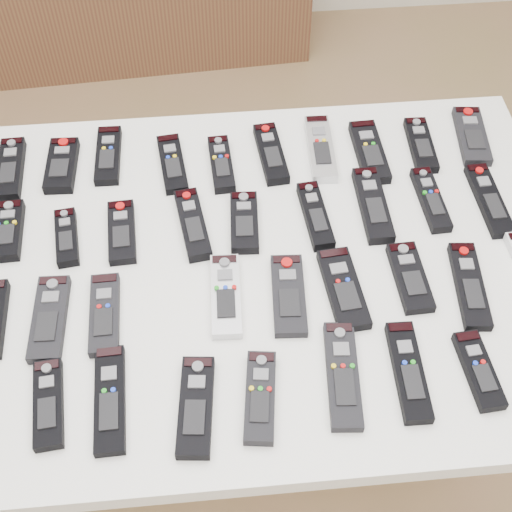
{
  "coord_description": "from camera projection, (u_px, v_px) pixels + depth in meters",
  "views": [
    {
      "loc": [
        -0.05,
        -0.83,
        1.88
      ],
      "look_at": [
        0.02,
        0.01,
        0.8
      ],
      "focal_mm": 50.0,
      "sensor_mm": 36.0,
      "label": 1
    }
  ],
  "objects": [
    {
      "name": "remote_3",
      "position": [
        172.0,
        164.0,
        1.54
      ],
      "size": [
        0.07,
        0.17,
        0.02
      ],
      "primitive_type": "cube",
      "rotation": [
        0.0,
        0.0,
        0.11
      ],
      "color": "black",
      "rests_on": "table"
    },
    {
      "name": "remote_17",
      "position": [
        431.0,
        200.0,
        1.47
      ],
      "size": [
        0.05,
        0.17,
        0.02
      ],
      "primitive_type": "cube",
      "rotation": [
        0.0,
        0.0,
        0.05
      ],
      "color": "black",
      "rests_on": "table"
    },
    {
      "name": "table",
      "position": [
        256.0,
        280.0,
        1.43
      ],
      "size": [
        1.25,
        0.88,
        0.78
      ],
      "color": "white",
      "rests_on": "ground"
    },
    {
      "name": "remote_9",
      "position": [
        472.0,
        136.0,
        1.59
      ],
      "size": [
        0.08,
        0.18,
        0.02
      ],
      "primitive_type": "cube",
      "rotation": [
        0.0,
        0.0,
        -0.1
      ],
      "color": "black",
      "rests_on": "table"
    },
    {
      "name": "remote_29",
      "position": [
        48.0,
        404.0,
        1.19
      ],
      "size": [
        0.06,
        0.16,
        0.02
      ],
      "primitive_type": "cube",
      "rotation": [
        0.0,
        0.0,
        0.09
      ],
      "color": "black",
      "rests_on": "table"
    },
    {
      "name": "remote_33",
      "position": [
        343.0,
        375.0,
        1.22
      ],
      "size": [
        0.07,
        0.21,
        0.02
      ],
      "primitive_type": "cube",
      "rotation": [
        0.0,
        0.0,
        -0.08
      ],
      "color": "black",
      "rests_on": "table"
    },
    {
      "name": "remote_14",
      "position": [
        244.0,
        222.0,
        1.43
      ],
      "size": [
        0.06,
        0.15,
        0.02
      ],
      "primitive_type": "cube",
      "rotation": [
        0.0,
        0.0,
        -0.06
      ],
      "color": "black",
      "rests_on": "table"
    },
    {
      "name": "remote_7",
      "position": [
        369.0,
        152.0,
        1.55
      ],
      "size": [
        0.06,
        0.18,
        0.02
      ],
      "primitive_type": "cube",
      "rotation": [
        0.0,
        0.0,
        0.03
      ],
      "color": "black",
      "rests_on": "table"
    },
    {
      "name": "ground",
      "position": [
        247.0,
        433.0,
        2.0
      ],
      "size": [
        4.0,
        4.0,
        0.0
      ],
      "primitive_type": "plane",
      "color": "olive",
      "rests_on": "ground"
    },
    {
      "name": "remote_13",
      "position": [
        193.0,
        224.0,
        1.43
      ],
      "size": [
        0.07,
        0.18,
        0.02
      ],
      "primitive_type": "cube",
      "rotation": [
        0.0,
        0.0,
        0.14
      ],
      "color": "black",
      "rests_on": "table"
    },
    {
      "name": "remote_20",
      "position": [
        49.0,
        318.0,
        1.29
      ],
      "size": [
        0.06,
        0.18,
        0.02
      ],
      "primitive_type": "cube",
      "rotation": [
        0.0,
        0.0,
        -0.04
      ],
      "color": "black",
      "rests_on": "table"
    },
    {
      "name": "remote_21",
      "position": [
        105.0,
        314.0,
        1.3
      ],
      "size": [
        0.05,
        0.17,
        0.02
      ],
      "primitive_type": "cube",
      "rotation": [
        0.0,
        0.0,
        0.02
      ],
      "color": "black",
      "rests_on": "table"
    },
    {
      "name": "remote_18",
      "position": [
        489.0,
        200.0,
        1.47
      ],
      "size": [
        0.05,
        0.19,
        0.02
      ],
      "primitive_type": "cube",
      "rotation": [
        0.0,
        0.0,
        0.03
      ],
      "color": "black",
      "rests_on": "table"
    },
    {
      "name": "remote_12",
      "position": [
        122.0,
        232.0,
        1.42
      ],
      "size": [
        0.06,
        0.16,
        0.02
      ],
      "primitive_type": "cube",
      "rotation": [
        0.0,
        0.0,
        0.05
      ],
      "color": "black",
      "rests_on": "table"
    },
    {
      "name": "remote_8",
      "position": [
        421.0,
        145.0,
        1.57
      ],
      "size": [
        0.05,
        0.16,
        0.02
      ],
      "primitive_type": "cube",
      "rotation": [
        0.0,
        0.0,
        -0.04
      ],
      "color": "black",
      "rests_on": "table"
    },
    {
      "name": "remote_23",
      "position": [
        289.0,
        295.0,
        1.32
      ],
      "size": [
        0.07,
        0.18,
        0.02
      ],
      "primitive_type": "cube",
      "rotation": [
        0.0,
        0.0,
        -0.06
      ],
      "color": "black",
      "rests_on": "table"
    },
    {
      "name": "remote_10",
      "position": [
        8.0,
        231.0,
        1.42
      ],
      "size": [
        0.06,
        0.15,
        0.02
      ],
      "primitive_type": "cube",
      "rotation": [
        0.0,
        0.0,
        0.03
      ],
      "color": "black",
      "rests_on": "table"
    },
    {
      "name": "remote_25",
      "position": [
        410.0,
        277.0,
        1.35
      ],
      "size": [
        0.06,
        0.16,
        0.02
      ],
      "primitive_type": "cube",
      "rotation": [
        0.0,
        0.0,
        0.04
      ],
      "color": "black",
      "rests_on": "table"
    },
    {
      "name": "remote_26",
      "position": [
        469.0,
        286.0,
        1.34
      ],
      "size": [
        0.07,
        0.2,
        0.02
      ],
      "primitive_type": "cube",
      "rotation": [
        0.0,
        0.0,
        -0.09
      ],
      "color": "black",
      "rests_on": "table"
    },
    {
      "name": "remote_16",
      "position": [
        373.0,
        205.0,
        1.46
      ],
      "size": [
        0.05,
        0.19,
        0.02
      ],
      "primitive_type": "cube",
      "rotation": [
        0.0,
        0.0,
        0.0
      ],
      "color": "black",
      "rests_on": "table"
    },
    {
      "name": "remote_6",
      "position": [
        320.0,
        149.0,
        1.56
      ],
      "size": [
        0.06,
        0.19,
        0.02
      ],
      "primitive_type": "cube",
      "rotation": [
        0.0,
        0.0,
        -0.03
      ],
      "color": "#B7B7BC",
      "rests_on": "table"
    },
    {
      "name": "remote_30",
      "position": [
        110.0,
        399.0,
        1.19
      ],
      "size": [
        0.06,
        0.2,
        0.02
      ],
      "primitive_type": "cube",
      "rotation": [
        0.0,
        0.0,
        0.03
      ],
      "color": "black",
      "rests_on": "table"
    },
    {
      "name": "remote_32",
      "position": [
        260.0,
        397.0,
        1.19
      ],
      "size": [
        0.07,
        0.17,
        0.02
      ],
      "primitive_type": "cube",
      "rotation": [
        0.0,
        0.0,
        -0.13
      ],
      "color": "black",
      "rests_on": "table"
    },
    {
      "name": "remote_0",
      "position": [
        10.0,
        169.0,
        1.52
      ],
      "size": [
        0.06,
        0.17,
        0.02
      ],
      "primitive_type": "cube",
      "rotation": [
        0.0,
        0.0,
        0.03
      ],
      "color": "black",
      "rests_on": "table"
    },
    {
      "name": "remote_22",
      "position": [
        226.0,
        296.0,
        1.32
      ],
      "size": [
        0.06,
        0.18,
        0.02
      ],
      "primitive_type": "cube",
      "rotation": [
        0.0,
        0.0,
        -0.03
      ],
      "color": "#B7B7BC",
      "rests_on": "table"
    },
    {
      "name": "remote_31",
      "position": [
        196.0,
        407.0,
        1.18
      ],
      "size": [
        0.07,
        0.18,
        0.02
      ],
      "primitive_type": "cube",
      "rotation": [
        0.0,
        0.0,
        -0.1
      ],
      "color": "black",
      "rests_on": "table"
    },
    {
      "name": "remote_34",
      "position": [
        408.0,
        371.0,
        1.22
      ],
      "size": [
        0.05,
        0.19,
        0.02
      ],
      "primitive_type": "cube",
      "rotation": [
        0.0,
        0.0,
        -0.03
      ],
      "color": "black",
      "rests_on": "table"
    },
    {
      "name": "remote_15",
      "position": [
        315.0,
        216.0,
        1.44
      ],
      "size": [
        0.06,
        0.17,
        0.02
      ],
      "primitive_type": "cube",
      "rotation": [
        0.0,
        0.0,
        0.08
      ],
      "color": "black",
      "rests_on": "table"
    },
    {
      "name": "remote_11",
      "position": [
        67.0,
        237.0,
        1.41
      ],
      "size": [
        0.06,
        0.14,
        0.02
      ],
      "primitive_type": "cube",
      "rotation": [
        0.0,
        0.0,
        0.12
      ],
      "color": "black",
      "rests_on": "table"
    },
    {
      "name": "remote_24",
      "position": [
        343.0,
        289.0,
        1.33
      ],
      "size": [
        0.08,
        0.18,
        0.02
      ],
      "primitive_type": "cube",
      "rotation": [
        0.0,
        0.0,
        0.09
      ],
      "color": "black",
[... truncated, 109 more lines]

